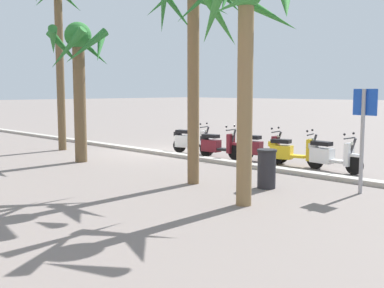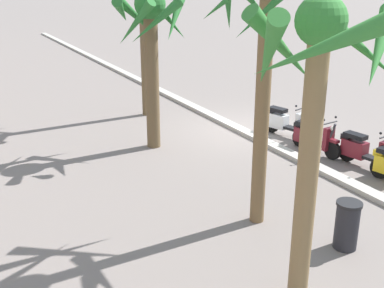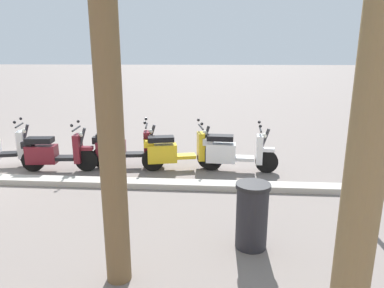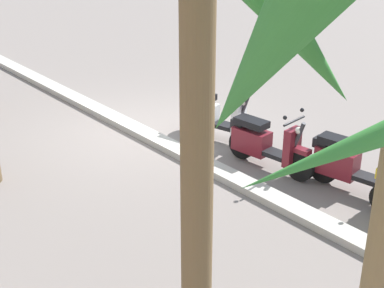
{
  "view_description": "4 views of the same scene",
  "coord_description": "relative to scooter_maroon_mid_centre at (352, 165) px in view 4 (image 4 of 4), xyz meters",
  "views": [
    {
      "loc": [
        -13.59,
        11.55,
        2.37
      ],
      "look_at": [
        -5.35,
        3.33,
        1.04
      ],
      "focal_mm": 44.08,
      "sensor_mm": 36.0,
      "label": 1
    },
    {
      "loc": [
        -12.49,
        8.62,
        4.93
      ],
      "look_at": [
        -2.58,
        3.29,
        0.89
      ],
      "focal_mm": 44.8,
      "sensor_mm": 36.0,
      "label": 2
    },
    {
      "loc": [
        -6.39,
        6.74,
        2.64
      ],
      "look_at": [
        -5.91,
        0.31,
        0.97
      ],
      "focal_mm": 32.07,
      "sensor_mm": 36.0,
      "label": 3
    },
    {
      "loc": [
        -8.49,
        6.01,
        4.39
      ],
      "look_at": [
        -2.99,
        1.31,
        1.14
      ],
      "focal_mm": 52.16,
      "sensor_mm": 36.0,
      "label": 4
    }
  ],
  "objects": [
    {
      "name": "curb_strip",
      "position": [
        4.12,
        1.21,
        -0.4
      ],
      "size": [
        60.0,
        0.36,
        0.12
      ],
      "primitive_type": "cube",
      "color": "#ADA89E",
      "rests_on": "ground"
    },
    {
      "name": "ground_plane",
      "position": [
        4.12,
        1.08,
        -0.46
      ],
      "size": [
        200.0,
        200.0,
        0.0
      ],
      "primitive_type": "plane",
      "color": "slate"
    },
    {
      "name": "scooter_white_gap_after_mid",
      "position": [
        3.04,
        0.23,
        0.01
      ],
      "size": [
        1.75,
        0.73,
        1.17
      ],
      "color": "black",
      "rests_on": "ground"
    },
    {
      "name": "scooter_maroon_far_back",
      "position": [
        1.53,
        0.41,
        -0.01
      ],
      "size": [
        1.77,
        0.56,
        1.17
      ],
      "color": "black",
      "rests_on": "ground"
    },
    {
      "name": "scooter_maroon_mid_centre",
      "position": [
        0.0,
        0.0,
        0.0
      ],
      "size": [
        1.78,
        0.62,
        1.17
      ],
      "color": "black",
      "rests_on": "ground"
    }
  ]
}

